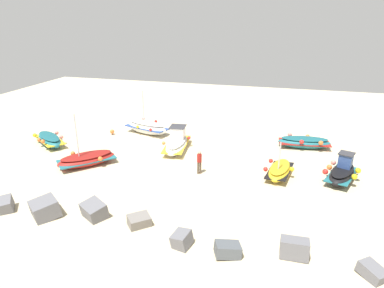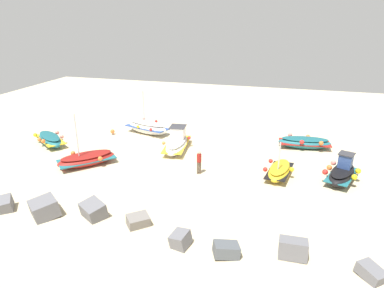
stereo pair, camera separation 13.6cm
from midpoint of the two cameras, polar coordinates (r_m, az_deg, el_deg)
name	(u,v)px [view 1 (the left image)]	position (r m, az deg, el deg)	size (l,w,h in m)	color
ground_plane	(168,158)	(25.75, -4.12, -2.34)	(57.52, 57.52, 0.00)	beige
fishing_boat_0	(177,142)	(27.14, -2.68, 0.26)	(1.98, 4.43, 1.80)	white
fishing_boat_1	(304,142)	(28.91, 18.04, 0.28)	(4.24, 2.13, 0.97)	#1E6670
fishing_boat_2	(279,170)	(23.43, 14.17, -4.29)	(1.98, 3.40, 2.63)	gold
fishing_boat_3	(87,159)	(25.51, -17.25, -2.44)	(3.97, 4.06, 3.86)	maroon
fishing_boat_4	(49,140)	(30.44, -22.73, 0.68)	(3.86, 3.28, 0.96)	#1E6670
fishing_boat_5	(147,127)	(31.03, -7.62, 2.78)	(4.39, 2.66, 3.88)	white
fishing_boat_6	(342,173)	(24.03, 23.54, -4.40)	(2.51, 3.57, 1.85)	black
person_walking	(199,161)	(22.87, 1.05, -2.79)	(0.32, 0.32, 1.64)	brown
breakwater_rocks	(75,215)	(19.13, -19.00, -11.03)	(25.97, 2.53, 1.12)	slate
mooring_buoy_0	(112,132)	(31.38, -13.26, 2.02)	(0.38, 0.38, 0.48)	#3F3F42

